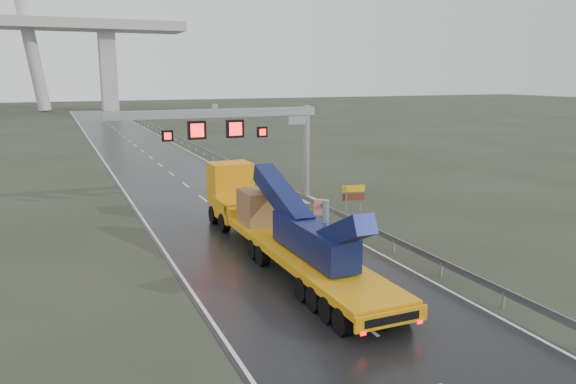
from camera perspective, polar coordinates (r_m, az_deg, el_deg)
name	(u,v)px	position (r m, az deg, el deg)	size (l,w,h in m)	color
ground	(337,304)	(23.91, 4.97, -11.28)	(400.00, 400.00, 0.00)	#272E20
road	(160,165)	(61.01, -12.86, 2.69)	(11.00, 200.00, 0.02)	black
guardrail	(245,169)	(52.79, -4.40, 2.33)	(0.20, 140.00, 1.40)	slate
sign_gantry	(245,130)	(39.60, -4.44, 6.34)	(14.90, 1.20, 7.42)	#B0B0AC
heavy_haul_truck	(271,219)	(30.12, -1.75, -2.74)	(3.10, 19.81, 4.64)	orange
exit_sign_pair	(353,196)	(36.09, 6.66, -0.42)	(1.44, 0.41, 2.52)	#9A9CA2
striped_barrier	(319,207)	(38.23, 3.15, -1.54)	(0.64, 0.35, 1.09)	red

